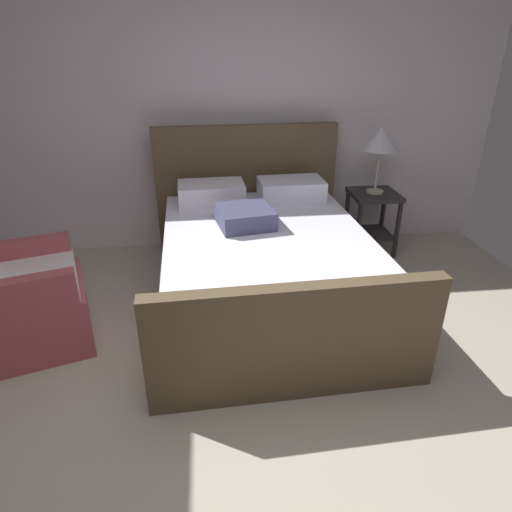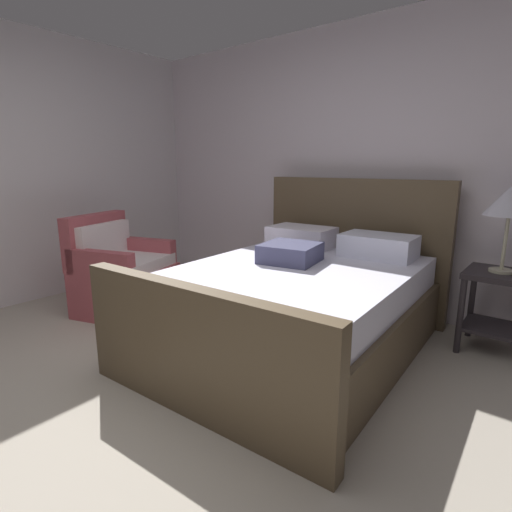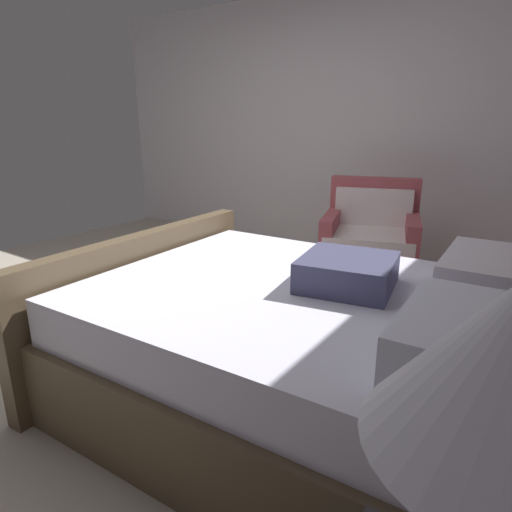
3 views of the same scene
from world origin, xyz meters
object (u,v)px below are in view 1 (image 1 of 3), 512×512
Objects in this scene: bed at (263,260)px; armchair at (19,299)px; nightstand_right at (372,212)px; table_lamp_right at (381,140)px.

bed is 2.44× the size of armchair.
bed is at bearing -144.92° from nightstand_right.
table_lamp_right is at bearing 75.96° from nightstand_right.
bed is at bearing -144.92° from table_lamp_right.
table_lamp_right is 3.18m from armchair.
table_lamp_right reaches higher than armchair.
nightstand_right is at bearing -104.04° from table_lamp_right.
bed reaches higher than armchair.
bed reaches higher than table_lamp_right.
bed reaches higher than nightstand_right.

